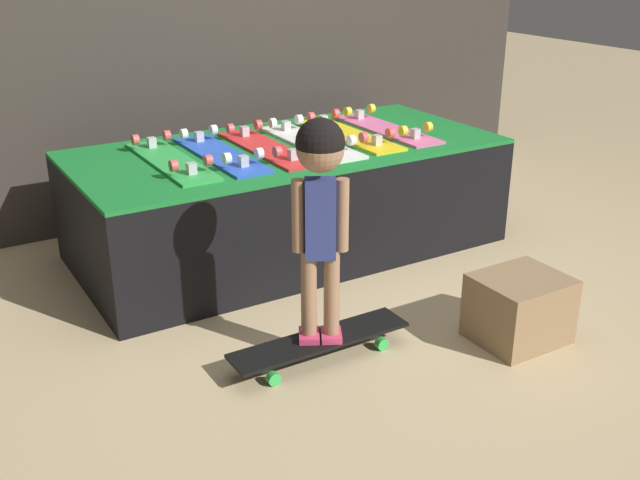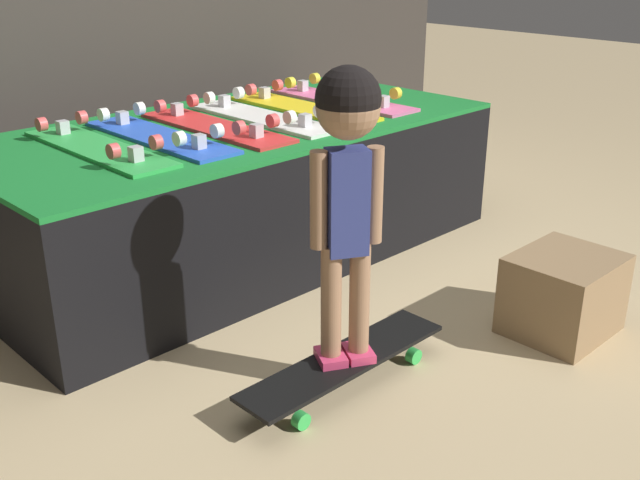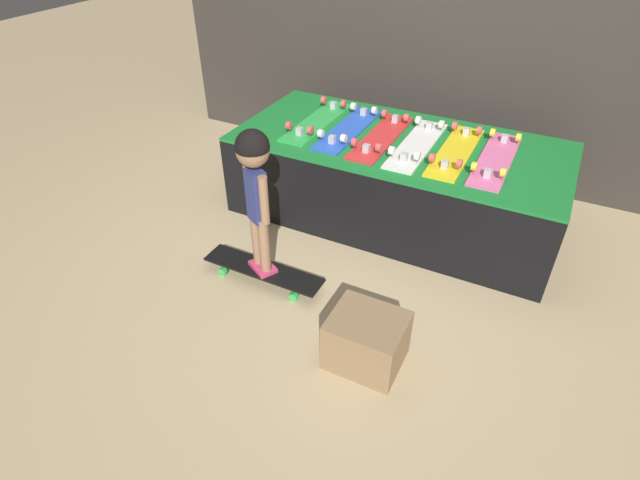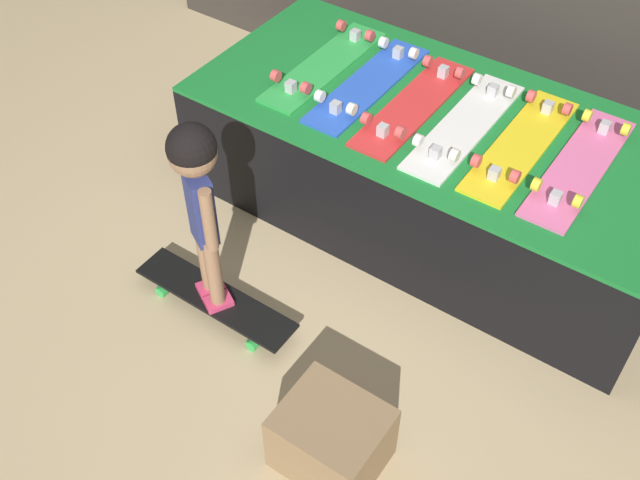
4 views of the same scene
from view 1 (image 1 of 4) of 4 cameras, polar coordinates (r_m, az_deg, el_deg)
name	(u,v)px [view 1 (image 1 of 4)]	position (r m, az deg, el deg)	size (l,w,h in m)	color
ground_plane	(362,298)	(3.54, 3.20, -4.46)	(16.00, 16.00, 0.00)	tan
back_wall	(215,25)	(4.56, -8.03, 15.94)	(4.57, 0.10, 2.20)	#332D28
display_rack	(288,198)	(3.99, -2.47, 3.21)	(2.20, 1.04, 0.58)	black
skateboard_green_on_rack	(171,159)	(3.66, -11.30, 6.04)	(0.19, 0.80, 0.09)	green
skateboard_blue_on_rack	(220,153)	(3.74, -7.61, 6.61)	(0.19, 0.80, 0.09)	blue
skateboard_red_on_rack	(267,147)	(3.82, -4.03, 7.10)	(0.19, 0.80, 0.09)	red
skateboard_white_on_rack	(310,140)	(3.94, -0.74, 7.60)	(0.19, 0.80, 0.09)	white
skateboard_yellow_on_rack	(349,134)	(4.08, 2.19, 8.11)	(0.19, 0.80, 0.09)	yellow
skateboard_pink_on_rack	(386,128)	(4.22, 5.04, 8.53)	(0.19, 0.80, 0.09)	pink
skateboard_on_floor	(320,342)	(3.03, 0.02, -7.78)	(0.76, 0.18, 0.09)	black
child	(320,190)	(2.76, 0.02, 3.86)	(0.20, 0.18, 0.90)	#E03D6B
storage_box	(519,308)	(3.25, 14.93, -5.06)	(0.36, 0.31, 0.28)	#8E704C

